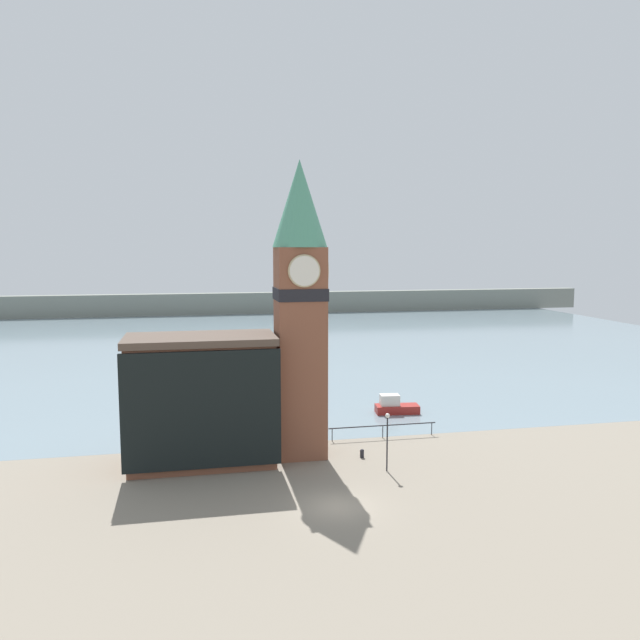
{
  "coord_description": "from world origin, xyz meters",
  "views": [
    {
      "loc": [
        -8.3,
        -35.33,
        15.63
      ],
      "look_at": [
        0.46,
        7.48,
        10.55
      ],
      "focal_mm": 35.0,
      "sensor_mm": 36.0,
      "label": 1
    }
  ],
  "objects_px": {
    "pier_building": "(202,400)",
    "clock_tower": "(300,301)",
    "lamp_post": "(387,431)",
    "boat_near": "(395,406)",
    "mooring_bollard_near": "(362,453)"
  },
  "relations": [
    {
      "from": "clock_tower",
      "to": "boat_near",
      "type": "height_order",
      "value": "clock_tower"
    },
    {
      "from": "clock_tower",
      "to": "pier_building",
      "type": "xyz_separation_m",
      "value": [
        -7.33,
        -0.46,
        -6.98
      ]
    },
    {
      "from": "clock_tower",
      "to": "mooring_bollard_near",
      "type": "height_order",
      "value": "clock_tower"
    },
    {
      "from": "pier_building",
      "to": "mooring_bollard_near",
      "type": "relative_size",
      "value": 16.61
    },
    {
      "from": "lamp_post",
      "to": "clock_tower",
      "type": "bearing_deg",
      "value": 138.01
    },
    {
      "from": "pier_building",
      "to": "lamp_post",
      "type": "bearing_deg",
      "value": -18.87
    },
    {
      "from": "lamp_post",
      "to": "boat_near",
      "type": "bearing_deg",
      "value": 69.55
    },
    {
      "from": "boat_near",
      "to": "lamp_post",
      "type": "relative_size",
      "value": 1.02
    },
    {
      "from": "pier_building",
      "to": "mooring_bollard_near",
      "type": "xyz_separation_m",
      "value": [
        11.7,
        -1.22,
        -4.36
      ]
    },
    {
      "from": "mooring_bollard_near",
      "to": "boat_near",
      "type": "bearing_deg",
      "value": 60.97
    },
    {
      "from": "clock_tower",
      "to": "pier_building",
      "type": "bearing_deg",
      "value": -176.37
    },
    {
      "from": "clock_tower",
      "to": "boat_near",
      "type": "relative_size",
      "value": 5.18
    },
    {
      "from": "pier_building",
      "to": "clock_tower",
      "type": "bearing_deg",
      "value": 3.63
    },
    {
      "from": "pier_building",
      "to": "mooring_bollard_near",
      "type": "distance_m",
      "value": 12.55
    },
    {
      "from": "pier_building",
      "to": "lamp_post",
      "type": "height_order",
      "value": "pier_building"
    }
  ]
}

